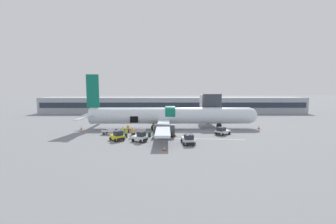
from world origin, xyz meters
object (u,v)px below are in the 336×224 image
baggage_cart_loading (139,132)px  baggage_cart_queued (111,132)px  ground_crew_supervisor (154,129)px  ground_crew_helper (132,132)px  suitcase_on_tarmac_upright (126,135)px  suitcase_on_tarmac_spare (149,135)px  airplane (168,116)px  baggage_tug_mid (222,131)px  ground_crew_marshal (160,129)px  ground_crew_loader_b (127,133)px  baggage_tug_rear (140,137)px  baggage_tug_spare (188,140)px  ground_crew_loader_a (123,131)px  ground_crew_driver (128,129)px  baggage_tug_lead (117,136)px

baggage_cart_loading → baggage_cart_queued: baggage_cart_loading is taller
baggage_cart_queued → ground_crew_supervisor: (8.22, 0.55, 0.35)m
ground_crew_helper → suitcase_on_tarmac_upright: bearing=146.5°
baggage_cart_queued → suitcase_on_tarmac_spare: baggage_cart_queued is taller
airplane → baggage_cart_queued: airplane is taller
baggage_cart_queued → suitcase_on_tarmac_spare: (7.51, -2.48, -0.16)m
baggage_tug_mid → ground_crew_marshal: bearing=174.1°
ground_crew_marshal → suitcase_on_tarmac_spare: bearing=-118.6°
ground_crew_supervisor → suitcase_on_tarmac_upright: ground_crew_supervisor is taller
baggage_tug_mid → ground_crew_loader_b: size_ratio=2.04×
baggage_tug_mid → suitcase_on_tarmac_spare: bearing=-171.3°
airplane → baggage_cart_queued: size_ratio=8.99×
baggage_tug_mid → baggage_tug_rear: size_ratio=1.21×
baggage_tug_spare → baggage_cart_loading: (-8.59, 6.97, -0.16)m
baggage_tug_rear → ground_crew_loader_a: bearing=128.2°
airplane → ground_crew_driver: size_ratio=22.97×
baggage_tug_mid → baggage_cart_queued: (-21.20, 0.39, -0.11)m
ground_crew_marshal → ground_crew_loader_a: bearing=-163.9°
baggage_tug_spare → ground_crew_driver: size_ratio=2.02×
baggage_tug_mid → baggage_tug_spare: bearing=-135.2°
baggage_tug_rear → baggage_cart_loading: 5.42m
baggage_cart_queued → ground_crew_loader_a: ground_crew_loader_a is taller
baggage_tug_lead → ground_crew_driver: 6.36m
airplane → baggage_tug_mid: bearing=-33.9°
baggage_tug_lead → ground_crew_driver: size_ratio=1.66×
baggage_tug_mid → baggage_cart_loading: (-15.78, -0.17, -0.10)m
ground_crew_driver → ground_crew_supervisor: bearing=-7.9°
baggage_tug_spare → ground_crew_loader_b: bearing=155.9°
ground_crew_driver → ground_crew_marshal: (6.29, -0.43, 0.04)m
baggage_tug_mid → ground_crew_marshal: size_ratio=1.90×
ground_crew_loader_a → ground_crew_helper: (2.04, -1.69, 0.10)m
baggage_cart_queued → suitcase_on_tarmac_upright: baggage_cart_queued is taller
airplane → baggage_tug_spare: airplane is taller
baggage_tug_rear → ground_crew_helper: size_ratio=1.52×
baggage_tug_lead → ground_crew_loader_b: size_ratio=1.71×
suitcase_on_tarmac_upright → ground_crew_loader_a: bearing=131.0°
baggage_cart_loading → ground_crew_helper: ground_crew_helper is taller
airplane → ground_crew_driver: airplane is taller
ground_crew_driver → ground_crew_loader_b: bearing=-83.9°
ground_crew_loader_a → ground_crew_loader_b: size_ratio=1.00×
baggage_tug_lead → baggage_tug_spare: bearing=-12.0°
baggage_tug_rear → suitcase_on_tarmac_spare: 3.70m
baggage_tug_rear → suitcase_on_tarmac_upright: 5.04m
ground_crew_driver → suitcase_on_tarmac_spare: (4.48, -3.75, -0.51)m
baggage_cart_queued → ground_crew_helper: ground_crew_helper is taller
baggage_tug_spare → suitcase_on_tarmac_spare: (-6.50, 5.05, -0.33)m
airplane → suitcase_on_tarmac_upright: airplane is taller
baggage_tug_lead → baggage_tug_mid: (18.89, 4.65, -0.06)m
ground_crew_helper → ground_crew_driver: bearing=109.4°
baggage_tug_spare → ground_crew_loader_b: ground_crew_loader_b is taller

